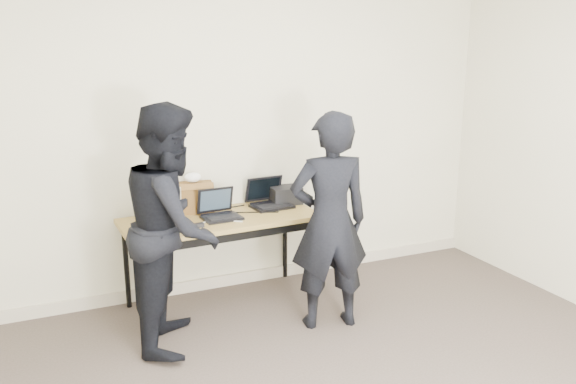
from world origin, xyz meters
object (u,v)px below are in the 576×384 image
desk (221,225)px  laptop_center (219,211)px  person_typist (329,222)px  person_observer (173,226)px  laptop_beige (159,219)px  leather_satchel (190,197)px  equipment_box (286,195)px  laptop_right (269,200)px

desk → laptop_center: (-0.01, 0.01, 0.11)m
laptop_center → person_typist: (0.62, -0.64, 0.02)m
laptop_center → person_observer: person_observer is taller
laptop_center → person_observer: (-0.45, -0.42, 0.06)m
laptop_beige → leather_satchel: laptop_beige is taller
person_typist → equipment_box: bearing=-81.0°
laptop_center → equipment_box: 0.66m
leather_satchel → person_observer: 0.70m
equipment_box → person_observer: (-1.09, -0.61, 0.04)m
leather_satchel → laptop_right: bearing=1.9°
laptop_right → person_observer: (-0.92, -0.57, 0.05)m
laptop_center → person_typist: bearing=-50.4°
desk → person_typist: 0.89m
laptop_right → leather_satchel: 0.65m
laptop_beige → laptop_center: (0.47, 0.03, -0.00)m
desk → laptop_center: laptop_center is taller
laptop_right → person_observer: person_observer is taller
laptop_right → equipment_box: 0.17m
desk → person_typist: person_typist is taller
laptop_beige → person_observer: 0.40m
laptop_beige → person_observer: person_observer is taller
leather_satchel → person_typist: 1.17m
laptop_right → person_observer: size_ratio=0.21×
laptop_right → leather_satchel: size_ratio=0.91×
laptop_center → leather_satchel: 0.29m
person_typist → person_observer: 1.09m
laptop_beige → laptop_right: bearing=26.7°
equipment_box → person_typist: (-0.02, -0.83, -0.00)m
laptop_right → leather_satchel: bearing=168.5°
desk → laptop_beige: (-0.48, -0.02, 0.11)m
person_typist → laptop_beige: bearing=-19.0°
laptop_center → person_typist: 0.89m
person_observer → desk: bearing=-27.5°
laptop_center → leather_satchel: (-0.17, 0.22, 0.08)m
laptop_right → person_typist: (0.15, -0.79, 0.02)m
laptop_beige → equipment_box: bearing=26.8°
equipment_box → laptop_beige: bearing=-169.0°
desk → leather_satchel: leather_satchel is taller
desk → person_typist: bearing=-49.2°
laptop_beige → person_observer: size_ratio=0.24×
desk → laptop_center: 0.11m
person_typist → laptop_center: bearing=-35.8°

